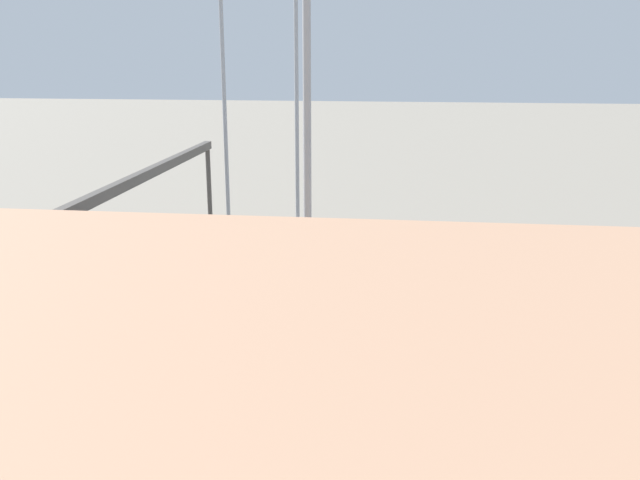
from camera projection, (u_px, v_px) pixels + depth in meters
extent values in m
plane|color=gray|center=(325.00, 275.00, 57.60)|extent=(400.00, 400.00, 0.00)
cube|color=#4C443D|center=(341.00, 230.00, 71.93)|extent=(140.00, 2.80, 0.12)
cube|color=#3D3833|center=(337.00, 243.00, 67.14)|extent=(140.00, 2.80, 0.12)
cube|color=#4C443D|center=(331.00, 257.00, 62.36)|extent=(140.00, 2.80, 0.12)
cube|color=#3D3833|center=(325.00, 275.00, 57.58)|extent=(140.00, 2.80, 0.12)
cube|color=#4C443D|center=(317.00, 295.00, 52.80)|extent=(140.00, 2.80, 0.12)
cube|color=#3D3833|center=(308.00, 320.00, 48.02)|extent=(140.00, 2.80, 0.12)
cube|color=#4C443D|center=(297.00, 349.00, 43.24)|extent=(140.00, 2.80, 0.12)
cube|color=#B7BABF|center=(355.00, 295.00, 47.11)|extent=(23.00, 3.00, 3.80)
cube|color=#1E6B9E|center=(355.00, 303.00, 47.26)|extent=(22.40, 3.06, 0.36)
cube|color=#B7BABF|center=(23.00, 281.00, 49.98)|extent=(23.00, 3.00, 3.80)
cube|color=#1E6B9E|center=(23.00, 281.00, 49.99)|extent=(22.40, 3.06, 0.36)
cube|color=#B7BABF|center=(538.00, 279.00, 50.34)|extent=(23.00, 3.00, 3.80)
cube|color=black|center=(538.00, 278.00, 50.31)|extent=(22.40, 3.06, 0.36)
cube|color=#B7BABF|center=(485.00, 258.00, 55.51)|extent=(23.00, 3.00, 3.80)
cube|color=black|center=(485.00, 256.00, 55.47)|extent=(22.40, 3.06, 0.36)
cube|color=#B7BABF|center=(195.00, 248.00, 58.38)|extent=(23.00, 3.00, 3.80)
cube|color=black|center=(195.00, 250.00, 58.44)|extent=(22.40, 3.06, 0.36)
cylinder|color=#9EA0A5|center=(297.00, 86.00, 72.00)|extent=(0.44, 0.44, 29.16)
cylinder|color=#9EA0A5|center=(223.00, 77.00, 72.05)|extent=(0.44, 0.44, 30.95)
cylinder|color=#9EA0A5|center=(307.00, 164.00, 37.43)|extent=(0.44, 0.44, 24.55)
cylinder|color=#4C4742|center=(209.00, 186.00, 74.62)|extent=(0.50, 0.50, 8.00)
cylinder|color=#4C4742|center=(54.00, 292.00, 41.92)|extent=(0.50, 0.50, 8.00)
cube|color=#4C4742|center=(150.00, 173.00, 57.09)|extent=(0.70, 35.00, 0.80)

